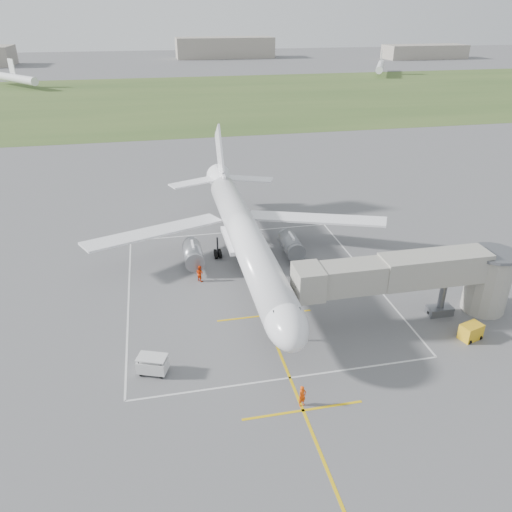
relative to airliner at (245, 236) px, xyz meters
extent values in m
plane|color=#58585B|center=(0.00, -0.75, -4.39)|extent=(700.00, 700.00, 0.00)
cube|color=#385023|center=(0.00, 129.25, -4.38)|extent=(700.00, 120.00, 0.02)
cube|color=#E0B10D|center=(0.00, -5.75, -4.38)|extent=(0.25, 60.00, 0.01)
cube|color=#E0B10D|center=(0.00, -24.75, -4.38)|extent=(10.00, 0.25, 0.01)
cube|color=#E0B10D|center=(0.00, -10.75, -4.38)|extent=(10.00, 0.25, 0.01)
cube|color=silver|center=(0.00, 11.25, -4.38)|extent=(28.00, 0.20, 0.01)
cube|color=silver|center=(0.00, -20.75, -4.38)|extent=(28.00, 0.20, 0.01)
cube|color=silver|center=(-14.00, -4.75, -4.38)|extent=(0.20, 32.00, 0.01)
cube|color=silver|center=(14.00, -4.75, -4.38)|extent=(0.20, 32.00, 0.01)
cylinder|color=white|center=(0.00, -0.75, 0.11)|extent=(3.80, 36.00, 3.80)
ellipsoid|color=white|center=(0.00, -18.75, 0.11)|extent=(3.80, 7.22, 3.80)
cube|color=black|center=(0.00, -19.65, 1.16)|extent=(2.40, 1.60, 0.99)
cone|color=white|center=(0.00, 19.75, 0.51)|extent=(3.80, 6.00, 3.80)
cube|color=white|center=(10.50, 5.25, -0.74)|extent=(17.93, 11.24, 1.23)
cube|color=white|center=(-10.50, 5.25, -0.74)|extent=(17.93, 11.24, 1.23)
cube|color=white|center=(0.00, 2.25, -1.44)|extent=(4.20, 8.00, 0.50)
cube|color=white|center=(0.00, 20.45, 4.81)|extent=(0.30, 7.89, 8.65)
cube|color=white|center=(0.00, 18.25, 1.81)|extent=(0.35, 5.00, 1.20)
cube|color=white|center=(4.20, 19.45, 0.71)|extent=(7.85, 5.03, 0.20)
cube|color=white|center=(-4.20, 19.45, 0.71)|extent=(7.85, 5.03, 0.20)
cylinder|color=slate|center=(6.20, 1.75, -2.49)|extent=(2.30, 4.20, 2.30)
cube|color=white|center=(6.20, 1.45, -1.69)|extent=(0.25, 2.40, 1.20)
cylinder|color=slate|center=(-6.20, 1.75, -2.49)|extent=(2.30, 4.20, 2.30)
cube|color=white|center=(-6.20, 1.45, -1.69)|extent=(0.25, 2.40, 1.20)
cylinder|color=black|center=(0.00, -15.25, -3.09)|extent=(0.18, 0.18, 2.60)
cylinder|color=black|center=(-0.11, -15.25, -3.99)|extent=(0.28, 0.80, 0.80)
cylinder|color=black|center=(0.11, -15.25, -3.99)|extent=(0.28, 0.80, 0.80)
cylinder|color=black|center=(2.90, 3.75, -2.99)|extent=(0.22, 0.22, 2.80)
cylinder|color=black|center=(2.62, 3.40, -3.91)|extent=(0.32, 0.96, 0.96)
cylinder|color=black|center=(3.18, 3.40, -3.91)|extent=(0.32, 0.96, 0.96)
cylinder|color=black|center=(2.62, 4.10, -3.91)|extent=(0.32, 0.96, 0.96)
cylinder|color=black|center=(3.18, 4.10, -3.91)|extent=(0.32, 0.96, 0.96)
cylinder|color=black|center=(-2.90, 3.75, -2.99)|extent=(0.22, 0.22, 2.80)
cylinder|color=black|center=(-3.18, 3.40, -3.91)|extent=(0.32, 0.96, 0.96)
cylinder|color=black|center=(-2.62, 3.40, -3.91)|extent=(0.32, 0.96, 0.96)
cylinder|color=black|center=(-3.18, 4.10, -3.91)|extent=(0.32, 0.96, 0.96)
cylinder|color=black|center=(-2.62, 4.10, -3.91)|extent=(0.32, 0.96, 0.96)
cube|color=gray|center=(7.74, -14.25, 1.21)|extent=(11.09, 2.90, 2.80)
cube|color=gray|center=(16.46, -14.25, 1.31)|extent=(11.09, 3.10, 3.00)
cube|color=gray|center=(3.40, -14.25, 1.21)|extent=(2.60, 3.40, 3.00)
cylinder|color=#5A5D62|center=(18.00, -14.25, -2.29)|extent=(0.70, 0.70, 4.20)
cube|color=#5A5D62|center=(18.00, -14.25, -3.94)|extent=(2.60, 1.40, 0.90)
cylinder|color=gray|center=(23.00, -14.25, -1.19)|extent=(4.40, 4.40, 6.40)
cylinder|color=#5A5D62|center=(23.00, -14.25, 2.21)|extent=(5.00, 5.00, 0.30)
cylinder|color=black|center=(17.00, -14.25, -4.04)|extent=(0.70, 0.30, 0.70)
cylinder|color=black|center=(19.00, -14.25, -4.04)|extent=(0.70, 0.30, 0.70)
cube|color=gold|center=(18.68, -18.75, -3.61)|extent=(2.39, 1.90, 1.56)
cylinder|color=black|center=(18.14, -19.51, -4.16)|extent=(0.33, 0.50, 0.46)
cylinder|color=black|center=(19.54, -19.09, -4.16)|extent=(0.33, 0.50, 0.46)
cube|color=silver|center=(-11.61, -17.63, -3.53)|extent=(2.91, 2.32, 1.12)
cube|color=silver|center=(-11.61, -17.63, -2.67)|extent=(2.91, 2.32, 0.08)
cylinder|color=black|center=(-12.78, -17.85, -3.33)|extent=(0.08, 0.08, 1.32)
cylinder|color=black|center=(-10.88, -18.56, -3.33)|extent=(0.08, 0.08, 1.32)
cylinder|color=black|center=(-12.35, -16.71, -3.33)|extent=(0.08, 0.08, 1.32)
cylinder|color=black|center=(-10.45, -17.42, -3.33)|extent=(0.08, 0.08, 1.32)
cylinder|color=black|center=(-12.66, -17.83, -4.19)|extent=(0.31, 0.44, 0.41)
cylinder|color=black|center=(-10.95, -18.48, -4.19)|extent=(0.31, 0.44, 0.41)
cylinder|color=black|center=(-12.27, -16.79, -4.19)|extent=(0.31, 0.44, 0.41)
cylinder|color=black|center=(-10.56, -17.43, -4.19)|extent=(0.31, 0.44, 0.41)
imported|color=#E14407|center=(0.07, -24.15, -3.44)|extent=(0.81, 0.67, 1.90)
imported|color=red|center=(-5.80, -1.92, -3.42)|extent=(1.17, 1.20, 1.95)
cube|color=gray|center=(40.00, 279.25, 1.61)|extent=(60.00, 20.00, 12.00)
cube|color=gray|center=(160.00, 249.25, -0.39)|extent=(50.00, 18.00, 8.00)
cylinder|color=white|center=(-61.21, 170.20, -0.89)|extent=(22.52, 26.96, 3.20)
cube|color=white|center=(-61.21, 170.20, 3.61)|extent=(2.74, 3.31, 5.50)
cylinder|color=white|center=(99.21, 179.88, -0.89)|extent=(17.08, 30.09, 3.20)
cube|color=white|center=(99.21, 179.88, 3.61)|extent=(2.05, 3.72, 5.50)
camera|label=1|loc=(-9.88, -53.46, 24.56)|focal=35.00mm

